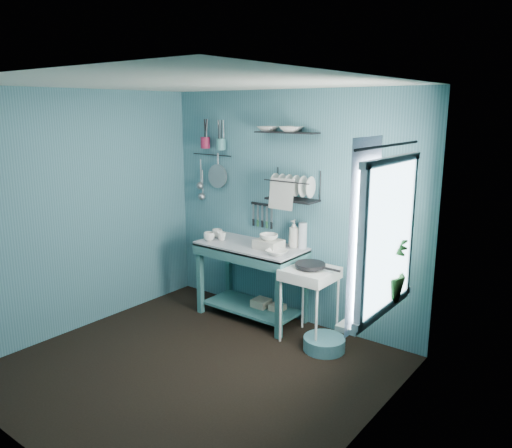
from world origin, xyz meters
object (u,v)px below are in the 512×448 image
Objects in this scene: mug_left at (209,237)px; floor_basin at (324,344)px; utensil_cup_magenta at (205,143)px; storage_tin_small at (277,313)px; colander at (218,176)px; mug_right at (217,234)px; hotplate_stand at (309,305)px; soap_bottle at (294,234)px; wash_tub at (269,244)px; water_bottle at (303,236)px; potted_plant at (387,268)px; utensil_cup_teal at (221,144)px; dish_rack at (292,185)px; storage_tin_large at (261,309)px; mug_mid at (222,236)px; work_counter at (251,281)px; frying_pan at (310,265)px.

mug_left reaches higher than floor_basin.
storage_tin_small is at bearing -5.84° from utensil_cup_magenta.
colander is (-0.20, 0.39, 0.63)m from mug_left.
hotplate_stand is at bearing -3.94° from mug_right.
hotplate_stand is (0.39, -0.29, -0.62)m from soap_bottle.
wash_tub is 1.50m from utensil_cup_magenta.
soap_bottle is 1.22m from colander.
utensil_cup_magenta reaches higher than mug_left.
water_bottle is 0.53× the size of potted_plant.
water_bottle is at bearing 1.18° from utensil_cup_teal.
dish_rack is (0.01, -0.05, 0.53)m from soap_bottle.
colander is 2.30m from floor_basin.
floor_basin is (0.95, -0.24, -0.04)m from storage_tin_large.
soap_bottle reaches higher than mug_right.
work_counter is at bearing 8.97° from mug_mid.
storage_tin_small is (-0.13, -0.07, -1.43)m from dish_rack.
floor_basin is at bearing -5.11° from mug_mid.
storage_tin_large is at bearing -11.90° from utensil_cup_teal.
water_bottle is at bearing 32.47° from storage_tin_small.
colander is (-0.09, 0.03, -0.38)m from utensil_cup_teal.
floor_basin is (0.53, -0.41, -0.92)m from water_bottle.
mug_left is at bearing -159.19° from water_bottle.
colander reaches higher than work_counter.
utensil_cup_magenta is (-1.26, -0.00, 0.91)m from soap_bottle.
dish_rack reaches higher than floor_basin.
frying_pan is at bearing 0.00° from hotplate_stand.
storage_tin_large is at bearing -171.47° from storage_tin_small.
potted_plant is 1.29× the size of floor_basin.
water_bottle reaches higher than wash_tub.
wash_tub is 0.67m from dish_rack.
work_counter is 2.18× the size of dish_rack.
frying_pan is (0.00, 0.00, 0.42)m from hotplate_stand.
frying_pan is (0.81, -0.09, 0.37)m from work_counter.
mug_mid is 0.50× the size of storage_tin_small.
mug_mid is at bearing -162.00° from soap_bottle.
work_counter is 4.28× the size of wash_tub.
floor_basin is (0.24, -0.10, -0.32)m from hotplate_stand.
wash_tub reaches higher than storage_tin_small.
storage_tin_large is 1.10× the size of storage_tin_small.
water_bottle is at bearing 41.63° from wash_tub.
frying_pan is 0.57× the size of potted_plant.
soap_bottle is 1.49× the size of storage_tin_small.
colander is at bearing 166.55° from floor_basin.
dish_rack is at bearing 43.02° from wash_tub.
storage_tin_small is (-1.50, 0.67, -0.99)m from potted_plant.
potted_plant is at bearing -26.73° from frying_pan.
water_bottle is at bearing 133.14° from frying_pan.
mug_left is 0.95× the size of utensil_cup_magenta.
utensil_cup_teal is (-1.03, 0.05, 0.37)m from dish_rack.
water_bottle is 0.93m from storage_tin_small.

